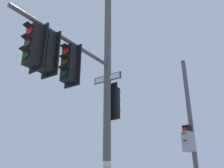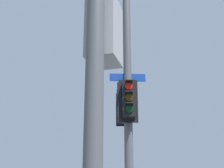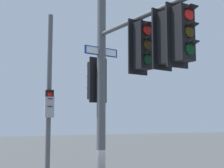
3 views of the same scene
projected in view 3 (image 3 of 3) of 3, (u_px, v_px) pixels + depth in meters
main_signal_pole_assembly at (123, 55)px, 7.50m from camera, size 4.68×3.10×9.26m
secondary_pole_assembly at (49, 102)px, 13.28m from camera, size 0.77×0.41×8.19m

